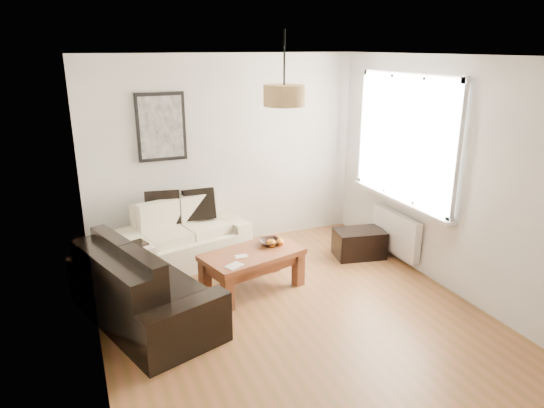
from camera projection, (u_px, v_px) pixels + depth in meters
name	position (u px, v px, depth m)	size (l,w,h in m)	color
floor	(294.00, 316.00, 5.12)	(4.50, 4.50, 0.00)	brown
ceiling	(298.00, 56.00, 4.33)	(3.80, 4.50, 0.00)	white
wall_back	(226.00, 152.00, 6.70)	(3.80, 0.04, 2.60)	silver
wall_front	(468.00, 306.00, 2.75)	(3.80, 0.04, 2.60)	silver
wall_left	(86.00, 223.00, 4.03)	(0.04, 4.50, 2.60)	silver
wall_right	(452.00, 178.00, 5.42)	(0.04, 4.50, 2.60)	silver
window_bay	(406.00, 139.00, 6.02)	(0.14, 1.90, 1.60)	white
radiator	(396.00, 232.00, 6.38)	(0.10, 0.90, 0.52)	white
poster	(161.00, 127.00, 6.24)	(0.62, 0.04, 0.87)	black
pendant_shade	(284.00, 96.00, 4.70)	(0.40, 0.40, 0.20)	tan
loveseat_cream	(184.00, 234.00, 6.31)	(1.54, 0.84, 0.77)	beige
sofa_leather	(143.00, 285.00, 4.96)	(1.80, 0.88, 0.78)	black
coffee_table	(252.00, 270.00, 5.64)	(1.12, 0.61, 0.46)	brown
ottoman	(359.00, 243.00, 6.53)	(0.64, 0.41, 0.37)	black
cushion_left	(163.00, 208.00, 6.29)	(0.44, 0.13, 0.44)	black
cushion_right	(199.00, 204.00, 6.47)	(0.41, 0.13, 0.41)	black
fruit_bowl	(270.00, 242.00, 5.77)	(0.25, 0.25, 0.06)	black
orange_a	(272.00, 243.00, 5.71)	(0.09, 0.09, 0.09)	orange
orange_b	(280.00, 242.00, 5.74)	(0.09, 0.09, 0.09)	orange
orange_c	(270.00, 243.00, 5.71)	(0.09, 0.09, 0.09)	orange
papers	(234.00, 266.00, 5.21)	(0.19, 0.13, 0.01)	beige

